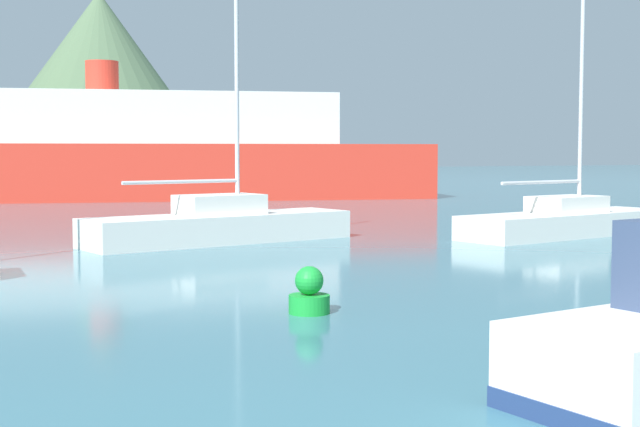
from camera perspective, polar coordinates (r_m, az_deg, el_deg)
sailboat_inner at (r=26.79m, az=15.51°, el=-0.37°), size 7.59×3.48×9.99m
sailboat_outer at (r=24.06m, az=-6.42°, el=-0.67°), size 7.68×3.52×7.89m
ferry_distant at (r=46.90m, az=-13.70°, el=3.82°), size 34.22×13.54×7.01m
buoy_marker at (r=13.53m, az=-0.69°, el=-5.17°), size 0.63×0.63×0.72m
hill_central at (r=90.66m, az=-13.88°, el=8.02°), size 25.54×25.54×17.95m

